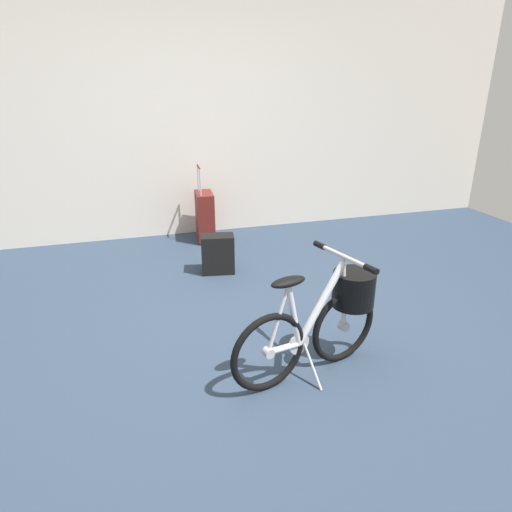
% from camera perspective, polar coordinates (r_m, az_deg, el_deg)
% --- Properties ---
extents(ground_plane, '(7.81, 7.81, 0.00)m').
position_cam_1_polar(ground_plane, '(3.15, -0.77, -10.58)').
color(ground_plane, '#2D3D51').
extents(back_wall, '(7.81, 0.10, 3.00)m').
position_cam_1_polar(back_wall, '(5.11, -8.98, 19.37)').
color(back_wall, silver).
rests_on(back_wall, ground_plane).
extents(folding_bike_foreground, '(1.02, 0.52, 0.74)m').
position_cam_1_polar(folding_bike_foreground, '(2.72, 8.94, -7.47)').
color(folding_bike_foreground, black).
rests_on(folding_bike_foreground, ground_plane).
extents(rolling_suitcase, '(0.21, 0.37, 0.83)m').
position_cam_1_polar(rolling_suitcase, '(4.97, -6.55, 5.15)').
color(rolling_suitcase, maroon).
rests_on(rolling_suitcase, ground_plane).
extents(backpack_on_floor, '(0.33, 0.25, 0.36)m').
position_cam_1_polar(backpack_on_floor, '(4.13, -4.91, 0.26)').
color(backpack_on_floor, black).
rests_on(backpack_on_floor, ground_plane).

